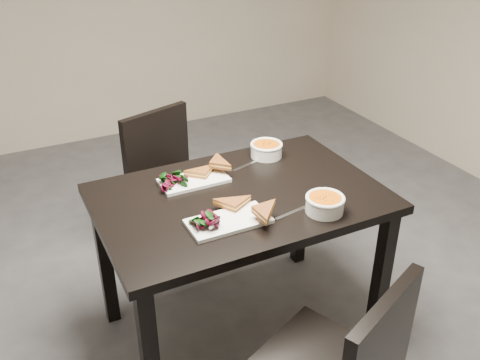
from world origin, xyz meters
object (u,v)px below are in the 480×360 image
at_px(soup_bowl_near, 325,203).
at_px(table, 240,214).
at_px(chair_far, 171,179).
at_px(soup_bowl_far, 266,149).
at_px(plate_far, 194,181).
at_px(plate_near, 229,221).

bearing_deg(soup_bowl_near, table, 131.51).
height_order(chair_far, soup_bowl_far, chair_far).
xyz_separation_m(plate_far, soup_bowl_far, (0.41, 0.09, 0.03)).
height_order(plate_near, plate_far, same).
height_order(table, soup_bowl_near, soup_bowl_near).
xyz_separation_m(chair_far, plate_far, (-0.07, -0.55, 0.27)).
distance_m(plate_far, soup_bowl_far, 0.42).
relative_size(table, chair_far, 1.41).
bearing_deg(plate_near, soup_bowl_far, 47.30).
distance_m(plate_near, soup_bowl_near, 0.39).
distance_m(table, soup_bowl_near, 0.39).
bearing_deg(table, plate_near, -127.85).
height_order(plate_near, soup_bowl_far, soup_bowl_far).
bearing_deg(table, soup_bowl_far, 44.52).
height_order(soup_bowl_near, plate_far, soup_bowl_near).
bearing_deg(soup_bowl_near, plate_near, 165.84).
distance_m(chair_far, soup_bowl_near, 1.10).
relative_size(table, plate_near, 3.75).
xyz_separation_m(table, plate_far, (-0.13, 0.19, 0.11)).
relative_size(plate_near, soup_bowl_near, 2.02).
height_order(table, plate_near, plate_near).
bearing_deg(plate_near, chair_far, 85.27).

